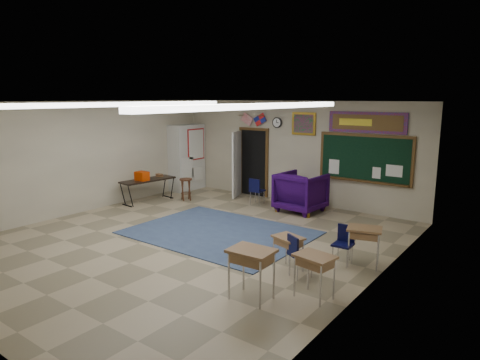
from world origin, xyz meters
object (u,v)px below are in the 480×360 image
Objects in this scene: student_desk_front_right at (364,245)px; wooden_stool at (186,189)px; wingback_armchair at (301,192)px; student_desk_front_left at (288,251)px; folding_table at (148,189)px.

student_desk_front_right is 6.50m from wooden_stool.
student_desk_front_left is at bearing 119.36° from wingback_armchair.
student_desk_front_right is at bearing -15.92° from wooden_stool.
wooden_stool is (-5.22, 2.79, -0.01)m from student_desk_front_left.
wooden_stool is at bearing 168.83° from student_desk_front_left.
student_desk_front_left is 0.86× the size of student_desk_front_right.
wingback_armchair is 3.56m from wooden_stool.
wingback_armchair reaches higher than student_desk_front_right.
folding_table is at bearing 26.87° from wingback_armchair.
student_desk_front_left is at bearing -11.38° from folding_table.
student_desk_front_right is at bearing -1.01° from folding_table.
folding_table is (-7.04, 0.96, -0.04)m from student_desk_front_right.
wingback_armchair is 1.77× the size of wooden_stool.
wingback_armchair is at bearing 132.55° from student_desk_front_left.
wingback_armchair is 3.96m from student_desk_front_right.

